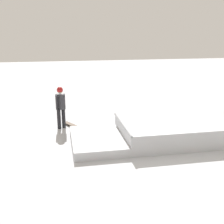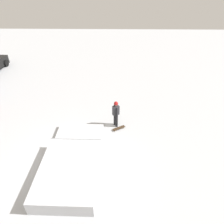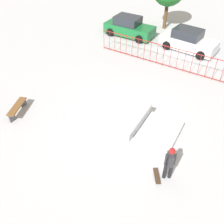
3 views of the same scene
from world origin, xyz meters
TOP-DOWN VIEW (x-y plane):
  - ground_plane at (0.00, 0.00)m, footprint 60.00×60.00m
  - skate_ramp at (-0.27, -0.27)m, footprint 5.43×2.66m
  - skater at (3.13, -2.34)m, footprint 0.39×0.44m
  - skateboard at (2.77, -2.54)m, footprint 0.57×0.79m

SIDE VIEW (x-z plane):
  - ground_plane at x=0.00m, z-range 0.00..0.00m
  - skateboard at x=2.77m, z-range 0.03..0.12m
  - skate_ramp at x=-0.27m, z-range -0.05..0.69m
  - skater at x=3.13m, z-range 0.14..1.87m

